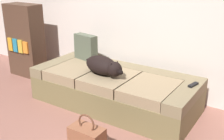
{
  "coord_description": "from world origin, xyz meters",
  "views": [
    {
      "loc": [
        1.66,
        -1.63,
        1.59
      ],
      "look_at": [
        0.0,
        0.93,
        0.47
      ],
      "focal_mm": 44.56,
      "sensor_mm": 36.0,
      "label": 1
    }
  ],
  "objects": [
    {
      "name": "couch",
      "position": [
        0.0,
        0.98,
        0.21
      ],
      "size": [
        1.97,
        0.86,
        0.42
      ],
      "color": "olive",
      "rests_on": "ground"
    },
    {
      "name": "dog_dark",
      "position": [
        -0.08,
        0.87,
        0.53
      ],
      "size": [
        0.61,
        0.36,
        0.21
      ],
      "color": "black",
      "rests_on": "couch"
    },
    {
      "name": "tv_remote",
      "position": [
        0.91,
        1.11,
        0.43
      ],
      "size": [
        0.08,
        0.16,
        0.02
      ],
      "primitive_type": "cube",
      "rotation": [
        0.0,
        0.0,
        -0.22
      ],
      "color": "black",
      "rests_on": "couch"
    },
    {
      "name": "throw_pillow",
      "position": [
        -0.6,
        1.21,
        0.59
      ],
      "size": [
        0.36,
        0.18,
        0.34
      ],
      "primitive_type": "cube",
      "rotation": [
        0.0,
        0.0,
        -0.18
      ],
      "color": "#525A48",
      "rests_on": "couch"
    },
    {
      "name": "handbag",
      "position": [
        0.29,
        0.06,
        0.13
      ],
      "size": [
        0.32,
        0.18,
        0.38
      ],
      "color": "brown",
      "rests_on": "ground"
    },
    {
      "name": "bookshelf",
      "position": [
        -1.7,
        1.12,
        0.55
      ],
      "size": [
        0.56,
        0.3,
        1.1
      ],
      "color": "#4C3425",
      "rests_on": "ground"
    }
  ]
}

